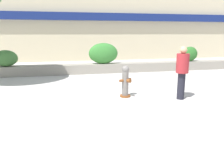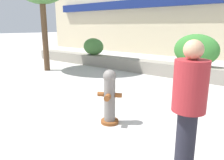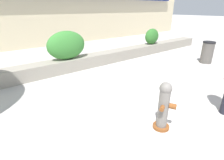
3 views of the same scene
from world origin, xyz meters
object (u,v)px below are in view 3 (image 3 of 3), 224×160
at_px(fire_hydrant, 164,106).
at_px(hedge_bush_2, 152,36).
at_px(trash_bin, 207,52).
at_px(hedge_bush_1, 66,45).

bearing_deg(fire_hydrant, hedge_bush_2, 42.27).
relative_size(hedge_bush_2, trash_bin, 0.94).
relative_size(fire_hydrant, trash_bin, 1.07).
bearing_deg(hedge_bush_1, trash_bin, -27.90).
xyz_separation_m(hedge_bush_1, fire_hydrant, (-0.06, -4.76, -0.51)).
relative_size(hedge_bush_2, fire_hydrant, 0.87).
bearing_deg(trash_bin, hedge_bush_1, 152.10).
xyz_separation_m(hedge_bush_1, trash_bin, (5.64, -2.99, -0.55)).
bearing_deg(hedge_bush_2, hedge_bush_1, 180.00).
height_order(hedge_bush_1, hedge_bush_2, hedge_bush_1).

